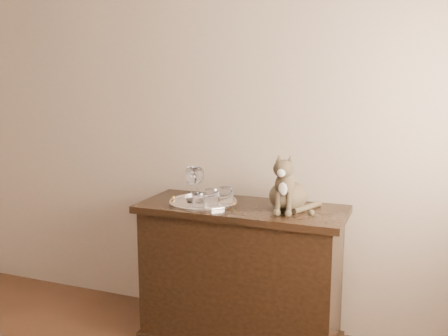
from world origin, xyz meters
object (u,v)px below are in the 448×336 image
Objects in this scene: tumbler_b at (198,201)px; tray at (203,203)px; sideboard at (241,275)px; cat at (289,181)px; wine_glass_a at (192,183)px; wine_glass_c at (192,186)px; tumbler_a at (212,197)px; wine_glass_d at (198,184)px; tumbler_c at (226,196)px.

tray is at bearing 101.28° from tumbler_b.
cat is (0.27, 0.01, 0.59)m from sideboard.
cat reaches higher than wine_glass_a.
tumbler_a is (0.15, -0.04, -0.04)m from wine_glass_c.
wine_glass_d is (-0.04, 0.02, 0.11)m from tray.
cat is at bearing 2.21° from wine_glass_d.
wine_glass_d is 0.17m from tumbler_b.
tray is 2.19× the size of wine_glass_c.
tray is 0.12m from wine_glass_d.
cat reaches higher than tumbler_a.
wine_glass_c is at bearing -65.18° from wine_glass_a.
wine_glass_c is at bearing -134.89° from wine_glass_d.
tumbler_b is 0.18m from tumbler_c.
sideboard is at bearing -2.15° from wine_glass_a.
tumbler_a is (0.17, -0.09, -0.06)m from wine_glass_a.
tray is at bearing -24.07° from wine_glass_a.
tray is at bearing -171.59° from tumbler_c.
tumbler_a is (-0.15, -0.07, 0.48)m from sideboard.
wine_glass_c reaches higher than tray.
wine_glass_c is (-0.30, -0.04, 0.52)m from sideboard.
wine_glass_a is at bearing 177.85° from sideboard.
wine_glass_c is 2.28× the size of tumbler_b.
sideboard is at bearing 5.99° from tumbler_c.
wine_glass_a is at bearing 174.71° from tumbler_c.
tumbler_c reaches higher than tumbler_b.
wine_glass_a is 0.63× the size of cat.
tumbler_c reaches higher than tray.
tumbler_a is at bearing -169.05° from cat.
tumbler_a is (0.08, -0.04, 0.05)m from tray.
tumbler_b is at bearing -128.24° from tumbler_c.
tumbler_a is at bearing -28.63° from wine_glass_d.
sideboard is at bearing 25.80° from tumbler_a.
cat is (0.55, 0.02, 0.05)m from wine_glass_d.
wine_glass_d is at bearing 153.88° from tray.
wine_glass_a is 0.99× the size of wine_glass_d.
wine_glass_d is 2.59× the size of tumbler_b.
wine_glass_c is (0.02, -0.05, -0.01)m from wine_glass_a.
wine_glass_a is 0.21m from tumbler_b.
tumbler_b is (0.02, -0.12, 0.04)m from tray.
sideboard is 0.49m from tray.
wine_glass_d is 0.15m from tumbler_a.
wine_glass_c reaches higher than sideboard.
cat is at bearing 2.69° from sideboard.
wine_glass_c is 0.56× the size of cat.
sideboard is 0.65m from cat.
sideboard is 6.57× the size of wine_glass_c.
tumbler_a is 0.28× the size of cat.
wine_glass_d reaches higher than tumbler_b.
cat is at bearing 4.88° from tray.
wine_glass_d reaches higher than tumbler_a.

